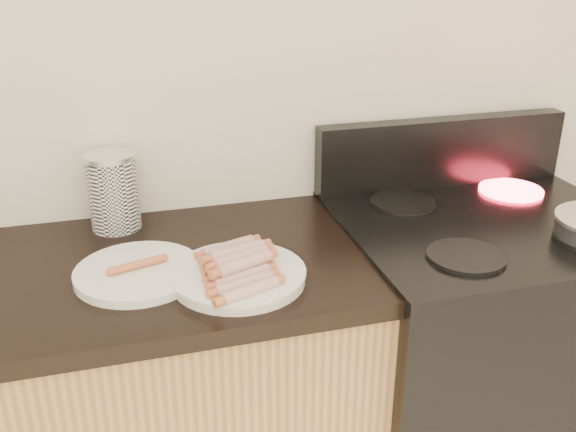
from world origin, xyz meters
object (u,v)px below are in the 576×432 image
object	(u,v)px
main_plate	(239,277)
side_plate	(138,272)
stove	(471,366)
canister	(113,191)

from	to	relation	value
main_plate	side_plate	xyz separation A→B (m)	(-0.21, 0.08, 0.00)
stove	canister	size ratio (longest dim) A/B	4.60
stove	canister	bearing A→B (deg)	165.30
main_plate	side_plate	world-z (taller)	same
side_plate	main_plate	bearing A→B (deg)	-20.78
main_plate	stove	bearing A→B (deg)	9.47
side_plate	canister	size ratio (longest dim) A/B	1.41
stove	main_plate	world-z (taller)	main_plate
stove	main_plate	xyz separation A→B (m)	(-0.69, -0.12, 0.45)
main_plate	side_plate	bearing A→B (deg)	159.22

